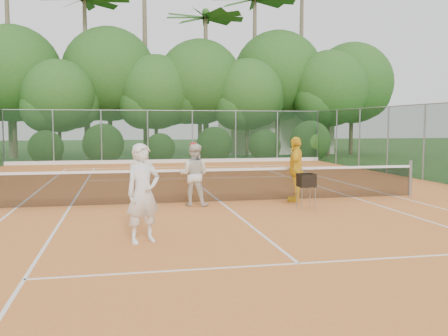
# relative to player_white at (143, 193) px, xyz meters

# --- Properties ---
(ground) EXTENTS (120.00, 120.00, 0.00)m
(ground) POSITION_rel_player_white_xyz_m (2.34, 4.45, -0.95)
(ground) COLOR #244B1B
(ground) RESTS_ON ground
(clay_court) EXTENTS (18.00, 36.00, 0.02)m
(clay_court) POSITION_rel_player_white_xyz_m (2.34, 4.45, -0.94)
(clay_court) COLOR orange
(clay_court) RESTS_ON ground
(club_building) EXTENTS (8.00, 5.00, 3.00)m
(club_building) POSITION_rel_player_white_xyz_m (11.34, 28.45, 0.55)
(club_building) COLOR beige
(club_building) RESTS_ON ground
(tennis_net) EXTENTS (11.97, 0.10, 1.10)m
(tennis_net) POSITION_rel_player_white_xyz_m (2.34, 4.45, -0.41)
(tennis_net) COLOR gray
(tennis_net) RESTS_ON clay_court
(player_white) EXTENTS (0.80, 0.69, 1.85)m
(player_white) POSITION_rel_player_white_xyz_m (0.00, 0.00, 0.00)
(player_white) COLOR white
(player_white) RESTS_ON clay_court
(player_center_grp) EXTENTS (1.00, 0.89, 1.72)m
(player_center_grp) POSITION_rel_player_white_xyz_m (1.52, 4.00, -0.08)
(player_center_grp) COLOR silver
(player_center_grp) RESTS_ON clay_court
(player_yellow) EXTENTS (0.85, 1.18, 1.85)m
(player_yellow) POSITION_rel_player_white_xyz_m (4.49, 4.20, 0.00)
(player_yellow) COLOR yellow
(player_yellow) RESTS_ON clay_court
(ball_hopper) EXTENTS (0.41, 0.41, 0.93)m
(ball_hopper) POSITION_rel_player_white_xyz_m (4.31, 2.88, -0.19)
(ball_hopper) COLOR gray
(ball_hopper) RESTS_ON clay_court
(stray_ball_a) EXTENTS (0.07, 0.07, 0.07)m
(stray_ball_a) POSITION_rel_player_white_xyz_m (1.47, 13.43, -0.89)
(stray_ball_a) COLOR #B0CA2F
(stray_ball_a) RESTS_ON clay_court
(stray_ball_b) EXTENTS (0.07, 0.07, 0.07)m
(stray_ball_b) POSITION_rel_player_white_xyz_m (1.76, 15.95, -0.89)
(stray_ball_b) COLOR yellow
(stray_ball_b) RESTS_ON clay_court
(stray_ball_c) EXTENTS (0.07, 0.07, 0.07)m
(stray_ball_c) POSITION_rel_player_white_xyz_m (2.83, 14.20, -0.89)
(stray_ball_c) COLOR yellow
(stray_ball_c) RESTS_ON clay_court
(court_markings) EXTENTS (11.03, 23.83, 0.01)m
(court_markings) POSITION_rel_player_white_xyz_m (2.34, 4.45, -0.92)
(court_markings) COLOR white
(court_markings) RESTS_ON clay_court
(fence_back) EXTENTS (18.07, 0.07, 3.00)m
(fence_back) POSITION_rel_player_white_xyz_m (2.34, 19.45, 0.57)
(fence_back) COLOR #19381E
(fence_back) RESTS_ON clay_court
(tropical_treeline) EXTENTS (32.10, 8.49, 15.03)m
(tropical_treeline) POSITION_rel_player_white_xyz_m (3.78, 24.67, 4.17)
(tropical_treeline) COLOR brown
(tropical_treeline) RESTS_ON ground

